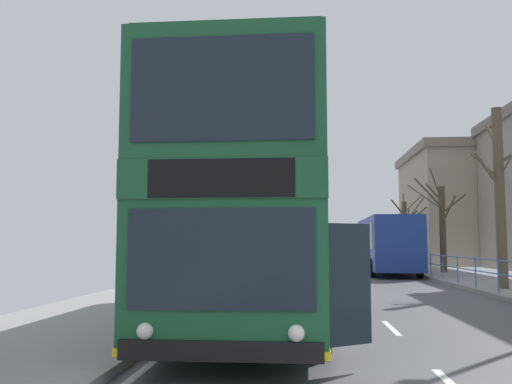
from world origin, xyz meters
name	(u,v)px	position (x,y,z in m)	size (l,w,h in m)	color
double_decker_bus_main	(260,213)	(-2.71, 7.94, 2.38)	(3.28, 11.50, 4.54)	#19512D
background_bus_far_lane	(387,244)	(3.00, 27.82, 1.71)	(2.77, 10.24, 3.12)	navy
pedestrian_railing_far_kerb	(498,270)	(4.45, 14.22, 0.88)	(0.05, 28.16, 1.09)	#386BA8
bare_tree_far_00	(500,193)	(5.27, 16.16, 3.50)	(2.39, 2.43, 6.46)	brown
bare_tree_far_01	(406,230)	(5.73, 37.00, 2.73)	(2.68, 2.20, 5.32)	brown
bare_tree_far_02	(442,224)	(6.00, 27.52, 2.79)	(3.46, 2.07, 5.75)	#4C3D2D
background_building_02	(495,206)	(14.56, 44.36, 4.86)	(14.36, 12.99, 9.67)	gray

